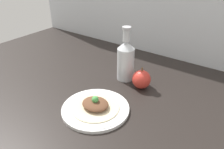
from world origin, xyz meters
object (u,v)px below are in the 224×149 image
object	(u,v)px
plated_food	(95,105)
apple	(141,79)
plate	(96,108)
cider_bottle	(126,59)

from	to	relation	value
plated_food	apple	bearing A→B (deg)	75.90
plate	apple	distance (cm)	25.29
plated_food	cider_bottle	size ratio (longest dim) A/B	0.72
plated_food	plate	bearing A→B (deg)	116.57
plate	plated_food	xyz separation A→B (cm)	(0.00, -0.00, 1.73)
cider_bottle	apple	distance (cm)	11.96
cider_bottle	apple	world-z (taller)	cider_bottle
plate	cider_bottle	bearing A→B (deg)	98.28
apple	cider_bottle	bearing A→B (deg)	165.33
plate	cider_bottle	size ratio (longest dim) A/B	1.02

